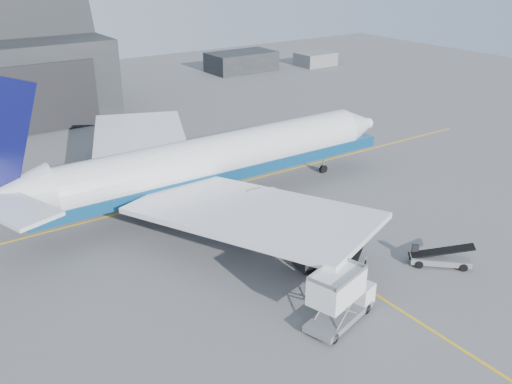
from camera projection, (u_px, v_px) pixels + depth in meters
ground at (334, 268)px, 46.80m from camera, size 200.00×200.00×0.00m
taxi_lines at (249, 214)px, 56.38m from camera, size 80.00×42.12×0.02m
distant_bldg_a at (242, 71)px, 121.05m from camera, size 14.00×8.00×4.00m
distant_bldg_b at (315, 65)px, 126.88m from camera, size 8.00×6.00×2.80m
airliner at (203, 162)px, 56.61m from camera, size 46.71×45.29×16.39m
catering_truck at (340, 297)px, 39.26m from camera, size 6.43×3.81×4.16m
pushback_tug at (320, 257)px, 47.13m from camera, size 4.19×2.83×1.80m
belt_loader_a at (350, 269)px, 45.60m from camera, size 4.81×3.83×1.90m
belt_loader_b at (439, 258)px, 47.14m from camera, size 4.69×4.49×1.97m
traffic_cone at (315, 287)px, 43.73m from camera, size 0.36×0.36×0.52m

